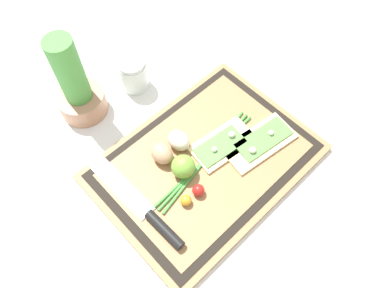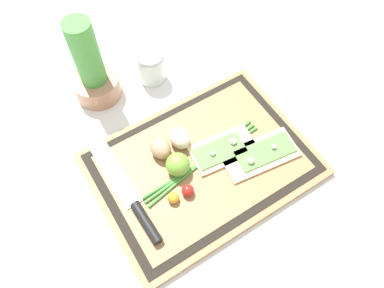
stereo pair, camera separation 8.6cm
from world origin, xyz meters
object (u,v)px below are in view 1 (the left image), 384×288
at_px(cherry_tomato_yellow, 186,200).
at_px(sauce_jar, 134,75).
at_px(lime, 183,167).
at_px(knife, 149,214).
at_px(herb_pot, 77,89).
at_px(egg_brown, 162,153).
at_px(cherry_tomato_red, 198,190).
at_px(pizza_slice_near, 260,142).
at_px(egg_pink, 179,140).
at_px(pizza_slice_far, 223,145).

distance_m(cherry_tomato_yellow, sauce_jar, 0.37).
bearing_deg(lime, knife, -168.44).
relative_size(herb_pot, sauce_jar, 2.69).
distance_m(egg_brown, cherry_tomato_red, 0.12).
xyz_separation_m(cherry_tomato_yellow, sauce_jar, (0.14, 0.34, 0.01)).
bearing_deg(sauce_jar, lime, -107.39).
height_order(knife, cherry_tomato_yellow, cherry_tomato_yellow).
distance_m(pizza_slice_near, cherry_tomato_yellow, 0.23).
bearing_deg(egg_pink, cherry_tomato_red, -113.29).
distance_m(knife, cherry_tomato_yellow, 0.08).
height_order(pizza_slice_near, egg_pink, egg_pink).
relative_size(egg_pink, cherry_tomato_yellow, 2.31).
bearing_deg(knife, egg_brown, 37.14).
xyz_separation_m(pizza_slice_far, knife, (-0.24, -0.01, 0.00)).
xyz_separation_m(lime, herb_pot, (-0.06, 0.31, 0.04)).
relative_size(pizza_slice_near, cherry_tomato_yellow, 7.61).
relative_size(lime, sauce_jar, 0.62).
distance_m(cherry_tomato_red, cherry_tomato_yellow, 0.04).
height_order(knife, egg_brown, egg_brown).
bearing_deg(lime, egg_brown, 100.35).
xyz_separation_m(egg_brown, cherry_tomato_yellow, (-0.04, -0.12, -0.01)).
relative_size(pizza_slice_far, knife, 0.54).
xyz_separation_m(lime, cherry_tomato_red, (-0.01, -0.06, -0.01)).
bearing_deg(cherry_tomato_red, knife, 163.01).
distance_m(pizza_slice_far, cherry_tomato_yellow, 0.17).
height_order(egg_pink, lime, lime).
relative_size(knife, herb_pot, 1.25).
bearing_deg(pizza_slice_near, pizza_slice_far, 141.57).
relative_size(cherry_tomato_yellow, sauce_jar, 0.28).
relative_size(cherry_tomato_yellow, herb_pot, 0.10).
height_order(pizza_slice_far, egg_brown, egg_brown).
relative_size(lime, herb_pot, 0.23).
distance_m(pizza_slice_far, lime, 0.12).
relative_size(egg_brown, egg_pink, 1.00).
bearing_deg(sauce_jar, knife, -124.36).
relative_size(lime, cherry_tomato_red, 2.00).
height_order(pizza_slice_far, sauce_jar, sauce_jar).
relative_size(pizza_slice_far, cherry_tomato_yellow, 6.58).
xyz_separation_m(egg_pink, cherry_tomato_yellow, (-0.09, -0.12, -0.01)).
distance_m(lime, cherry_tomato_yellow, 0.07).
bearing_deg(lime, herb_pot, 100.01).
bearing_deg(sauce_jar, pizza_slice_near, -75.24).
bearing_deg(lime, cherry_tomato_yellow, -128.87).
distance_m(pizza_slice_near, sauce_jar, 0.37).
height_order(egg_brown, sauce_jar, sauce_jar).
xyz_separation_m(herb_pot, sauce_jar, (0.14, -0.03, -0.05)).
distance_m(pizza_slice_far, herb_pot, 0.37).
bearing_deg(sauce_jar, herb_pot, 169.65).
distance_m(knife, herb_pot, 0.35).
xyz_separation_m(pizza_slice_near, cherry_tomato_red, (-0.19, 0.01, 0.01)).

